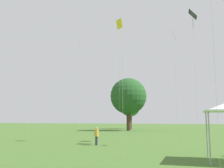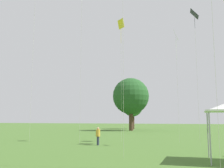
% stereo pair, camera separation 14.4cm
% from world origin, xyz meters
% --- Properties ---
extents(person_standing_1, '(0.53, 0.53, 1.55)m').
position_xyz_m(person_standing_1, '(-5.31, 17.94, 0.91)').
color(person_standing_1, '#282D42').
rests_on(person_standing_1, ground).
extents(kite_5, '(0.93, 0.75, 12.88)m').
position_xyz_m(kite_5, '(-4.51, 21.87, 11.92)').
color(kite_5, yellow).
rests_on(kite_5, ground).
extents(kite_8, '(0.38, 0.98, 11.47)m').
position_xyz_m(kite_8, '(0.95, 23.66, 10.60)').
color(kite_8, white).
rests_on(kite_8, ground).
extents(kite_9, '(0.82, 1.11, 12.38)m').
position_xyz_m(kite_9, '(3.06, 21.03, 11.60)').
color(kite_9, '#1E2328').
rests_on(kite_9, ground).
extents(distant_tree_0, '(4.88, 4.88, 7.92)m').
position_xyz_m(distant_tree_0, '(-14.84, 59.09, 5.40)').
color(distant_tree_0, '#473323').
rests_on(distant_tree_0, ground).
extents(distant_tree_1, '(7.62, 7.62, 11.02)m').
position_xyz_m(distant_tree_1, '(-12.16, 49.20, 7.16)').
color(distant_tree_1, '#473323').
rests_on(distant_tree_1, ground).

